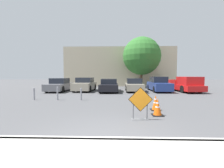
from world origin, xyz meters
The scene contains 16 objects.
ground_plane centered at (0.00, 10.00, 0.00)m, with size 96.00×96.00×0.00m, color #4C4C4F.
curb_lip centered at (0.00, 0.00, 0.07)m, with size 23.74×0.20×0.14m.
road_closed_sign centered at (1.18, 2.08, 0.69)m, with size 0.96×0.20×1.29m.
traffic_cone_nearest centered at (2.04, 2.75, 0.37)m, with size 0.48×0.48×0.75m.
traffic_cone_second centered at (2.20, 3.75, 0.37)m, with size 0.46×0.46×0.76m.
parked_car_nearest centered at (-6.00, 12.41, 0.67)m, with size 1.91×4.28×1.44m.
parked_car_second centered at (-3.29, 12.73, 0.70)m, with size 2.07×4.13×1.50m.
parked_car_third centered at (-0.57, 12.33, 0.65)m, with size 1.97×4.68×1.37m.
parked_car_fourth centered at (2.15, 12.57, 0.66)m, with size 1.90×4.04×1.42m.
parked_car_fifth centered at (4.86, 12.82, 0.73)m, with size 1.80×4.60×1.60m.
pickup_truck centered at (7.60, 12.56, 0.72)m, with size 2.17×5.64×1.61m.
bollard_nearest centered at (-2.25, 6.62, 0.46)m, with size 0.12×0.12×0.86m.
bollard_second centered at (-3.93, 6.62, 0.51)m, with size 0.12×0.12×0.96m.
bollard_third centered at (-5.61, 6.62, 0.46)m, with size 0.12×0.12×0.87m.
building_facade_backdrop centered at (0.72, 22.36, 3.13)m, with size 17.80×5.00×6.27m.
street_tree_behind_lot centered at (3.79, 17.73, 4.46)m, with size 5.32×5.32×7.13m.
Camera 1 is at (0.24, -3.76, 1.76)m, focal length 24.00 mm.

